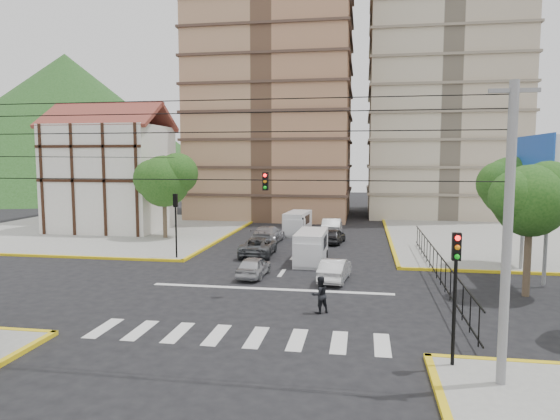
% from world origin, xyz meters
% --- Properties ---
extents(ground, '(160.00, 160.00, 0.00)m').
position_xyz_m(ground, '(0.00, 0.00, 0.00)').
color(ground, black).
rests_on(ground, ground).
extents(sidewalk_nw, '(26.00, 26.00, 0.15)m').
position_xyz_m(sidewalk_nw, '(-20.00, 20.00, 0.07)').
color(sidewalk_nw, gray).
rests_on(sidewalk_nw, ground).
extents(sidewalk_ne, '(26.00, 26.00, 0.15)m').
position_xyz_m(sidewalk_ne, '(20.00, 20.00, 0.07)').
color(sidewalk_ne, gray).
rests_on(sidewalk_ne, ground).
extents(crosswalk_stripes, '(12.00, 2.40, 0.01)m').
position_xyz_m(crosswalk_stripes, '(0.00, -6.00, 0.01)').
color(crosswalk_stripes, silver).
rests_on(crosswalk_stripes, ground).
extents(stop_line, '(13.00, 0.40, 0.01)m').
position_xyz_m(stop_line, '(0.00, 1.20, 0.01)').
color(stop_line, silver).
rests_on(stop_line, ground).
extents(tower_tan, '(18.00, 16.00, 48.00)m').
position_xyz_m(tower_tan, '(-6.00, 36.00, 24.00)').
color(tower_tan, '#AD7856').
rests_on(tower_tan, ground).
extents(tower_beige, '(17.00, 16.00, 48.00)m').
position_xyz_m(tower_beige, '(14.00, 40.00, 24.00)').
color(tower_beige, tan).
rests_on(tower_beige, ground).
extents(tudor_building, '(10.80, 8.05, 12.23)m').
position_xyz_m(tudor_building, '(-19.00, 20.00, 5.25)').
color(tudor_building, silver).
rests_on(tudor_building, ground).
extents(distant_hill, '(70.00, 70.00, 28.00)m').
position_xyz_m(distant_hill, '(-55.00, 70.00, 14.00)').
color(distant_hill, '#1E4717').
rests_on(distant_hill, ground).
extents(park_fence, '(0.10, 22.50, 1.66)m').
position_xyz_m(park_fence, '(9.00, 4.50, 0.00)').
color(park_fence, black).
rests_on(park_fence, ground).
extents(billboard, '(0.36, 6.20, 8.10)m').
position_xyz_m(billboard, '(14.45, 6.00, 6.00)').
color(billboard, slate).
rests_on(billboard, ground).
extents(tree_park_a, '(4.41, 3.60, 6.83)m').
position_xyz_m(tree_park_a, '(13.08, 2.01, 5.01)').
color(tree_park_a, '#473828').
rests_on(tree_park_a, ground).
extents(tree_park_c, '(4.65, 3.80, 7.25)m').
position_xyz_m(tree_park_c, '(14.09, 9.01, 5.34)').
color(tree_park_c, '#473828').
rests_on(tree_park_c, ground).
extents(tree_tudor, '(5.39, 4.40, 7.43)m').
position_xyz_m(tree_tudor, '(-11.90, 16.01, 5.22)').
color(tree_tudor, '#473828').
rests_on(tree_tudor, ground).
extents(traffic_light_se, '(0.28, 0.22, 4.40)m').
position_xyz_m(traffic_light_se, '(7.80, -7.80, 3.11)').
color(traffic_light_se, black).
rests_on(traffic_light_se, ground).
extents(traffic_light_nw, '(0.28, 0.22, 4.40)m').
position_xyz_m(traffic_light_nw, '(-7.80, 7.80, 3.11)').
color(traffic_light_nw, black).
rests_on(traffic_light_nw, ground).
extents(traffic_light_hanging, '(18.00, 9.12, 0.92)m').
position_xyz_m(traffic_light_hanging, '(0.00, -2.04, 5.90)').
color(traffic_light_hanging, black).
rests_on(traffic_light_hanging, ground).
extents(utility_pole_se, '(1.40, 0.28, 9.00)m').
position_xyz_m(utility_pole_se, '(9.00, -9.00, 4.77)').
color(utility_pole_se, slate).
rests_on(utility_pole_se, ground).
extents(van_right_lane, '(1.99, 4.71, 2.11)m').
position_xyz_m(van_right_lane, '(1.45, 8.11, 1.03)').
color(van_right_lane, silver).
rests_on(van_right_lane, ground).
extents(van_left_lane, '(2.20, 4.72, 2.06)m').
position_xyz_m(van_left_lane, '(-1.11, 20.57, 1.00)').
color(van_left_lane, silver).
rests_on(van_left_lane, ground).
extents(car_silver_front_left, '(1.65, 3.67, 1.22)m').
position_xyz_m(car_silver_front_left, '(-1.47, 3.78, 0.61)').
color(car_silver_front_left, '#B1B2B6').
rests_on(car_silver_front_left, ground).
extents(car_white_front_right, '(1.81, 4.05, 1.29)m').
position_xyz_m(car_white_front_right, '(3.29, 3.61, 0.65)').
color(car_white_front_right, silver).
rests_on(car_white_front_right, ground).
extents(car_grey_mid_left, '(2.36, 4.88, 1.34)m').
position_xyz_m(car_grey_mid_left, '(-2.55, 10.21, 0.67)').
color(car_grey_mid_left, '#585B5F').
rests_on(car_grey_mid_left, ground).
extents(car_silver_rear_left, '(2.24, 5.05, 1.44)m').
position_xyz_m(car_silver_rear_left, '(-2.89, 15.60, 0.72)').
color(car_silver_rear_left, '#A7A6AB').
rests_on(car_silver_rear_left, ground).
extents(car_darkgrey_mid_right, '(2.01, 3.86, 1.25)m').
position_xyz_m(car_darkgrey_mid_right, '(2.48, 16.25, 0.63)').
color(car_darkgrey_mid_right, '#28282B').
rests_on(car_darkgrey_mid_right, ground).
extents(car_white_rear_right, '(1.65, 4.67, 1.54)m').
position_xyz_m(car_white_rear_right, '(2.06, 20.92, 0.77)').
color(car_white_rear_right, white).
rests_on(car_white_rear_right, ground).
extents(pedestrian_crosswalk, '(1.03, 0.99, 1.68)m').
position_xyz_m(pedestrian_crosswalk, '(2.96, -2.50, 0.84)').
color(pedestrian_crosswalk, black).
rests_on(pedestrian_crosswalk, ground).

